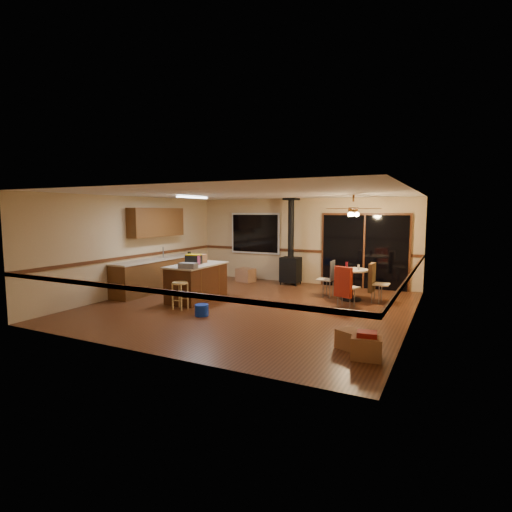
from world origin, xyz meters
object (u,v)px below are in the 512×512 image
Objects in this scene: box_under_window at (246,275)px; blue_bucket at (202,310)px; dining_table at (351,279)px; box_corner_a at (367,348)px; wood_stove at (291,261)px; box_corner_b at (350,339)px; chair_right at (373,278)px; bar_stool at (180,296)px; chair_near at (344,282)px; toolbox_grey at (188,266)px; toolbox_black at (194,260)px; kitchen_island at (197,282)px; chair_left at (329,275)px.

blue_bucket is at bearing -74.69° from box_under_window.
box_corner_a is (1.15, -3.90, -0.36)m from dining_table.
box_corner_b is at bearing -58.82° from wood_stove.
wood_stove reaches higher than chair_right.
bar_stool is at bearing -84.62° from box_under_window.
chair_near is 1.33× the size of box_under_window.
dining_table is (3.20, 2.39, -0.44)m from toolbox_grey.
wood_stove reaches higher than toolbox_black.
toolbox_black is 1.86m from blue_bucket.
kitchen_island is 0.67× the size of wood_stove.
chair_left is (2.61, 2.49, -0.37)m from toolbox_grey.
chair_left is at bearing -38.77° from wood_stove.
toolbox_black is at bearing 154.77° from box_corner_a.
chair_near is at bearing 12.89° from toolbox_black.
wood_stove is at bearing 122.15° from box_corner_a.
wood_stove reaches higher than chair_left.
toolbox_grey is 0.92× the size of box_corner_a.
dining_table is 0.61m from chair_left.
box_under_window reaches higher than blue_bucket.
box_corner_b is (0.31, -3.62, -0.44)m from chair_right.
toolbox_grey is at bearing -83.66° from box_under_window.
kitchen_island is 3.33m from wood_stove.
box_corner_b reaches higher than blue_bucket.
toolbox_grey is 0.50× the size of dining_table.
chair_right is (2.67, -1.30, -0.13)m from wood_stove.
chair_right is at bearing 5.77° from dining_table.
toolbox_black is 0.63× the size of bar_stool.
box_corner_a is (4.74, -5.07, -0.04)m from box_under_window.
wood_stove reaches higher than dining_table.
chair_near is (2.18, -2.22, -0.13)m from wood_stove.
box_corner_b is (4.28, -1.87, -0.30)m from kitchen_island.
bar_stool reaches higher than box_corner_b.
chair_right is (3.72, 2.44, -0.37)m from toolbox_grey.
chair_near is at bearing 28.78° from bar_stool.
kitchen_island is at bearing 154.43° from box_corner_a.
kitchen_island is 5.11m from box_corner_a.
wood_stove reaches higher than blue_bucket.
box_corner_b is (4.06, -0.90, -0.16)m from bar_stool.
dining_table is at bearing 36.76° from toolbox_grey.
toolbox_black reaches higher than chair_left.
chair_left and chair_near have the same top height.
toolbox_grey is 3.66m from box_under_window.
box_corner_b is at bearing -23.61° from kitchen_island.
bar_stool is 0.89× the size of chair_near.
box_under_window is (-3.63, 2.04, -0.39)m from chair_near.
box_corner_b is (4.42, -4.74, -0.06)m from box_under_window.
toolbox_black is at bearing -167.11° from chair_near.
box_under_window is at bearing 133.11° from box_corner_a.
blue_bucket is 0.57× the size of chair_left.
blue_bucket is 3.28m from chair_near.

